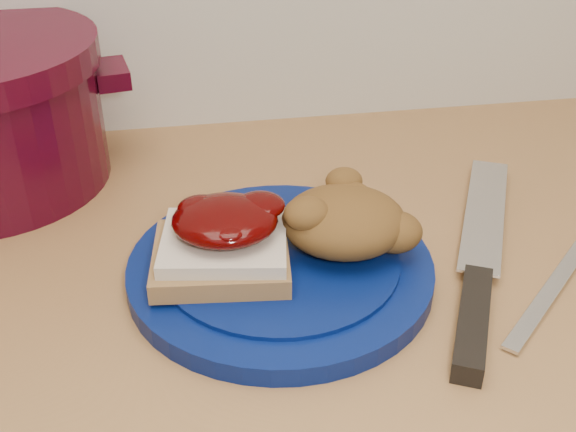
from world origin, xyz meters
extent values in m
cylinder|color=#051451|center=(0.02, 1.47, 0.91)|extent=(0.31, 0.31, 0.02)
cube|color=olive|center=(-0.03, 1.47, 0.93)|extent=(0.12, 0.11, 0.02)
cube|color=beige|center=(-0.02, 1.47, 0.94)|extent=(0.12, 0.10, 0.01)
ellipsoid|color=#320101|center=(-0.02, 1.47, 0.96)|extent=(0.10, 0.10, 0.03)
ellipsoid|color=brown|center=(0.08, 1.48, 0.95)|extent=(0.12, 0.11, 0.05)
cube|color=black|center=(0.16, 1.38, 0.91)|extent=(0.08, 0.12, 0.02)
cube|color=silver|center=(0.23, 1.53, 0.91)|extent=(0.12, 0.20, 0.00)
cube|color=silver|center=(0.24, 1.41, 0.90)|extent=(0.14, 0.14, 0.00)
cube|color=#3A0514|center=(-0.12, 1.72, 1.00)|extent=(0.04, 0.06, 0.02)
camera|label=1|loc=(-0.05, 0.97, 1.28)|focal=45.00mm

